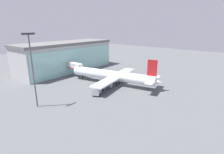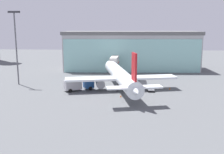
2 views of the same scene
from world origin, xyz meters
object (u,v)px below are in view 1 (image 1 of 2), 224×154
Objects in this scene: apron_light_mast at (32,65)px; safety_cone_wingtip at (131,76)px; catering_truck at (98,89)px; baggage_cart at (129,79)px; jet_bridge at (72,66)px; safety_cone_nose at (131,88)px; airplane at (113,76)px.

safety_cone_wingtip is (40.65, -3.38, -11.33)m from apron_light_mast.
apron_light_mast is 2.66× the size of catering_truck.
baggage_cart is 5.16× the size of safety_cone_wingtip.
apron_light_mast is at bearing 126.92° from jet_bridge.
jet_bridge is 29.44m from safety_cone_nose.
airplane is 67.08× the size of safety_cone_nose.
catering_truck is 23.17m from safety_cone_wingtip.
jet_bridge is at bearing 125.75° from safety_cone_wingtip.
baggage_cart is at bearing -153.78° from jet_bridge.
baggage_cart is 5.16× the size of safety_cone_nose.
airplane is at bearing 92.14° from safety_cone_nose.
catering_truck is (17.66, -5.95, -10.14)m from apron_light_mast.
safety_cone_wingtip is (12.48, 0.30, -3.06)m from airplane.
airplane is 13.00× the size of baggage_cart.
safety_cone_nose is at bearing -49.70° from baggage_cart.
catering_truck reaches higher than safety_cone_wingtip.
catering_truck is at bearing -18.63° from apron_light_mast.
safety_cone_nose is at bearing -146.23° from safety_cone_wingtip.
airplane is (2.52, -21.12, -1.35)m from jet_bridge.
catering_truck is 13.46× the size of safety_cone_nose.
catering_truck reaches higher than safety_cone_nose.
catering_truck is 2.61× the size of baggage_cart.
baggage_cart reaches higher than safety_cone_wingtip.
safety_cone_wingtip is (15.00, -20.83, -4.41)m from jet_bridge.
jet_bridge reaches higher than catering_truck.
safety_cone_nose is (0.29, -7.85, -3.06)m from airplane.
airplane reaches higher than safety_cone_nose.
airplane is 8.43m from safety_cone_nose.
jet_bridge is 22.01× the size of safety_cone_nose.
safety_cone_nose and safety_cone_wingtip have the same top height.
safety_cone_nose is (2.81, -28.97, -4.41)m from jet_bridge.
baggage_cart is at bearing -29.67° from catering_truck.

